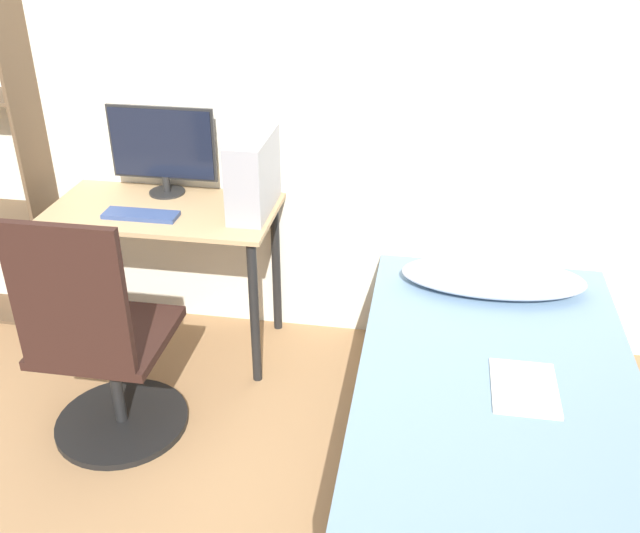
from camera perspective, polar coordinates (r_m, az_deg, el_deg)
ground_plane at (r=2.98m, az=-13.22°, el=-17.61°), size 14.00×14.00×0.00m
wall_back at (r=3.45m, az=-7.36°, el=13.83°), size 8.00×0.05×2.50m
desk at (r=3.48m, az=-12.26°, el=2.67°), size 1.06×0.56×0.76m
office_chair at (r=3.04m, az=-17.01°, el=-7.01°), size 0.57×0.57×1.08m
bed at (r=2.94m, az=13.59°, el=-12.28°), size 1.09×1.87×0.47m
pillow at (r=3.33m, az=13.66°, el=-0.84°), size 0.83×0.36×0.11m
magazine at (r=2.76m, az=16.03°, el=-9.31°), size 0.24×0.32×0.01m
monitor at (r=3.51m, az=-12.50°, el=9.29°), size 0.52×0.17×0.43m
keyboard at (r=3.35m, az=-14.14°, el=4.02°), size 0.34×0.11×0.02m
pc_tower at (r=3.27m, az=-5.38°, el=7.39°), size 0.16×0.41×0.36m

